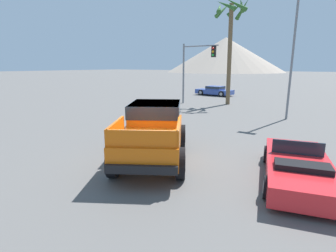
{
  "coord_description": "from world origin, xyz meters",
  "views": [
    {
      "loc": [
        5.54,
        -7.41,
        3.41
      ],
      "look_at": [
        0.01,
        0.86,
        1.09
      ],
      "focal_mm": 28.0,
      "sensor_mm": 36.0,
      "label": 1
    }
  ],
  "objects_px": {
    "orange_pickup_truck": "(154,128)",
    "red_convertible_car": "(298,168)",
    "parked_car_blue": "(215,91)",
    "traffic_light_main": "(197,62)",
    "street_lamp_post": "(294,39)",
    "palm_tree_short": "(230,27)"
  },
  "relations": [
    {
      "from": "red_convertible_car",
      "to": "street_lamp_post",
      "type": "relative_size",
      "value": 0.57
    },
    {
      "from": "orange_pickup_truck",
      "to": "parked_car_blue",
      "type": "height_order",
      "value": "orange_pickup_truck"
    },
    {
      "from": "orange_pickup_truck",
      "to": "palm_tree_short",
      "type": "xyz_separation_m",
      "value": [
        -2.89,
        14.74,
        5.43
      ]
    },
    {
      "from": "red_convertible_car",
      "to": "street_lamp_post",
      "type": "distance_m",
      "value": 11.11
    },
    {
      "from": "orange_pickup_truck",
      "to": "red_convertible_car",
      "type": "xyz_separation_m",
      "value": [
        4.86,
        0.63,
        -0.71
      ]
    },
    {
      "from": "red_convertible_car",
      "to": "palm_tree_short",
      "type": "distance_m",
      "value": 17.24
    },
    {
      "from": "street_lamp_post",
      "to": "palm_tree_short",
      "type": "height_order",
      "value": "palm_tree_short"
    },
    {
      "from": "orange_pickup_truck",
      "to": "palm_tree_short",
      "type": "relative_size",
      "value": 0.63
    },
    {
      "from": "orange_pickup_truck",
      "to": "traffic_light_main",
      "type": "height_order",
      "value": "traffic_light_main"
    },
    {
      "from": "parked_car_blue",
      "to": "traffic_light_main",
      "type": "height_order",
      "value": "traffic_light_main"
    },
    {
      "from": "orange_pickup_truck",
      "to": "traffic_light_main",
      "type": "bearing_deg",
      "value": 81.48
    },
    {
      "from": "traffic_light_main",
      "to": "street_lamp_post",
      "type": "relative_size",
      "value": 0.63
    },
    {
      "from": "parked_car_blue",
      "to": "street_lamp_post",
      "type": "distance_m",
      "value": 14.62
    },
    {
      "from": "orange_pickup_truck",
      "to": "red_convertible_car",
      "type": "height_order",
      "value": "orange_pickup_truck"
    },
    {
      "from": "orange_pickup_truck",
      "to": "parked_car_blue",
      "type": "relative_size",
      "value": 1.28
    },
    {
      "from": "red_convertible_car",
      "to": "parked_car_blue",
      "type": "relative_size",
      "value": 1.1
    },
    {
      "from": "red_convertible_car",
      "to": "traffic_light_main",
      "type": "distance_m",
      "value": 16.46
    },
    {
      "from": "orange_pickup_truck",
      "to": "traffic_light_main",
      "type": "xyz_separation_m",
      "value": [
        -5.23,
        13.22,
        2.53
      ]
    },
    {
      "from": "palm_tree_short",
      "to": "street_lamp_post",
      "type": "bearing_deg",
      "value": -36.28
    },
    {
      "from": "street_lamp_post",
      "to": "parked_car_blue",
      "type": "bearing_deg",
      "value": 133.2
    },
    {
      "from": "orange_pickup_truck",
      "to": "street_lamp_post",
      "type": "height_order",
      "value": "street_lamp_post"
    },
    {
      "from": "red_convertible_car",
      "to": "street_lamp_post",
      "type": "xyz_separation_m",
      "value": [
        -2.05,
        9.92,
        4.56
      ]
    }
  ]
}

